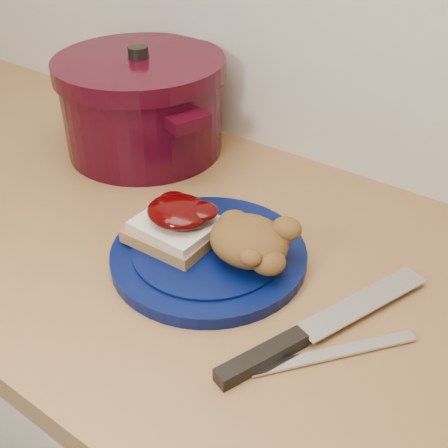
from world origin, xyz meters
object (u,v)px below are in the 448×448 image
Objects in this scene: chef_knife at (291,341)px; butter_knife at (334,353)px; dutch_oven at (143,104)px; plate at (209,255)px; pepper_grinder at (123,94)px.

chef_knife is 1.51× the size of butter_knife.
dutch_oven reaches higher than butter_knife.
butter_knife is at bearing -13.60° from plate.
dutch_oven is at bearing -27.96° from pepper_grinder.
pepper_grinder is (-0.10, 0.05, -0.02)m from dutch_oven.
plate is at bearing 114.53° from butter_knife.
pepper_grinder is at bearing 148.07° from plate.
butter_knife is at bearing -26.07° from pepper_grinder.
chef_knife is at bearing -29.20° from pepper_grinder.
dutch_oven is at bearing 102.47° from butter_knife.
pepper_grinder is at bearing 152.04° from dutch_oven.
plate is 0.21m from butter_knife.
dutch_oven is (-0.44, 0.25, 0.07)m from chef_knife.
chef_knife is at bearing -29.48° from dutch_oven.
pepper_grinder is (-0.38, 0.24, 0.05)m from plate.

